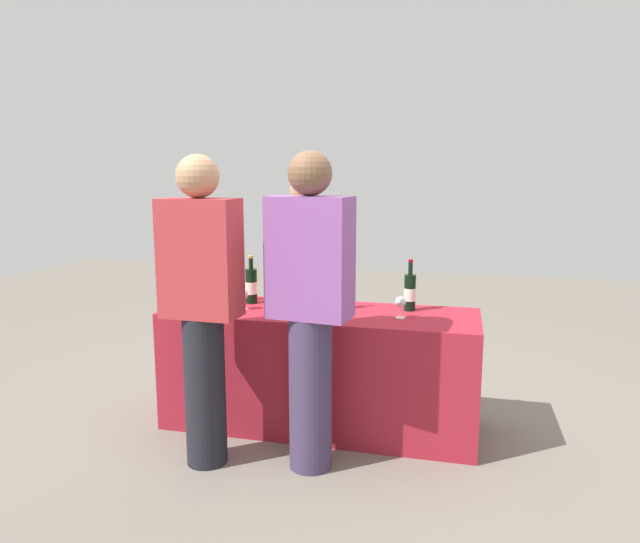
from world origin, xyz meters
name	(u,v)px	position (x,y,z in m)	size (l,w,h in m)	color
ground_plane	(320,424)	(0.00, 0.00, 0.00)	(12.00, 12.00, 0.00)	slate
tasting_table	(320,368)	(0.00, 0.00, 0.37)	(1.94, 0.64, 0.74)	maroon
wine_bottle_0	(213,283)	(-0.79, 0.17, 0.86)	(0.08, 0.08, 0.31)	black
wine_bottle_1	(233,286)	(-0.63, 0.15, 0.85)	(0.08, 0.08, 0.29)	black
wine_bottle_2	(251,286)	(-0.49, 0.11, 0.86)	(0.08, 0.08, 0.32)	black
wine_bottle_3	(287,290)	(-0.23, 0.08, 0.85)	(0.07, 0.07, 0.31)	black
wine_bottle_4	(311,289)	(-0.09, 0.13, 0.85)	(0.07, 0.07, 0.31)	black
wine_bottle_5	(336,293)	(0.08, 0.07, 0.85)	(0.07, 0.07, 0.30)	black
wine_bottle_6	(410,292)	(0.54, 0.15, 0.86)	(0.07, 0.07, 0.32)	black
wine_glass_0	(224,295)	(-0.60, -0.10, 0.84)	(0.07, 0.07, 0.13)	silver
wine_glass_1	(242,295)	(-0.48, -0.07, 0.84)	(0.07, 0.07, 0.14)	silver
wine_glass_2	(322,300)	(0.04, -0.13, 0.85)	(0.07, 0.07, 0.14)	silver
wine_glass_3	(401,303)	(0.50, -0.06, 0.84)	(0.06, 0.06, 0.13)	silver
server_pouring	(305,278)	(-0.23, 0.52, 0.85)	(0.43, 0.25, 1.59)	brown
guest_0	(202,301)	(-0.49, -0.63, 0.92)	(0.41, 0.23, 1.69)	black
guest_1	(310,303)	(0.08, -0.54, 0.92)	(0.45, 0.28, 1.70)	#3F3351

